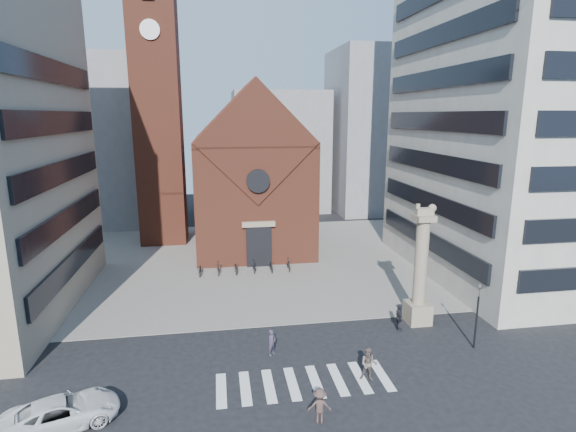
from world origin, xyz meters
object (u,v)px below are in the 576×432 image
Objects in this scene: lion_column at (420,277)px; white_car at (62,413)px; traffic_light at (477,315)px; scooter_0 at (200,270)px; pedestrian_1 at (369,364)px; pedestrian_2 at (399,318)px; pedestrian_0 at (272,342)px.

lion_column is 1.67× the size of white_car.
scooter_0 is (-17.63, 16.27, -1.72)m from traffic_light.
pedestrian_2 is at bearing 73.25° from pedestrian_1.
scooter_0 is at bearing 66.03° from pedestrian_0.
scooter_0 is at bearing 137.28° from traffic_light.
traffic_light is 8.28m from pedestrian_1.
pedestrian_2 is (9.02, 1.80, 0.12)m from pedestrian_0.
pedestrian_0 is at bearing 107.80° from pedestrian_2.
pedestrian_2 is at bearing -92.11° from white_car.
pedestrian_0 is at bearing -86.24° from white_car.
lion_column is at bearing -27.39° from pedestrian_0.
pedestrian_1 is (15.67, 1.35, 0.25)m from white_car.
pedestrian_2 is 0.97× the size of scooter_0.
pedestrian_2 reaches higher than pedestrian_0.
scooter_0 is (-15.63, 12.27, -2.89)m from lion_column.
lion_column is 4.43× the size of scooter_0.
scooter_0 is (-13.83, 13.23, -0.38)m from pedestrian_2.
pedestrian_2 is (-3.80, 3.04, -1.34)m from traffic_light.
pedestrian_1 is 1.00× the size of scooter_0.
lion_column is 3.24m from pedestrian_2.
lion_column reaches higher than pedestrian_1.
lion_column is 2.02× the size of traffic_light.
pedestrian_2 reaches higher than scooter_0.
lion_column is at bearing 116.46° from traffic_light.
white_car is 2.66× the size of pedestrian_1.
pedestrian_0 is at bearing 164.71° from pedestrian_1.
white_car is 2.74× the size of pedestrian_2.
pedestrian_2 is at bearing -152.11° from lion_column.
traffic_light is 2.27× the size of pedestrian_2.
traffic_light is 5.05m from pedestrian_2.
pedestrian_1 is 21.02m from scooter_0.
lion_column is 11.48m from pedestrian_0.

